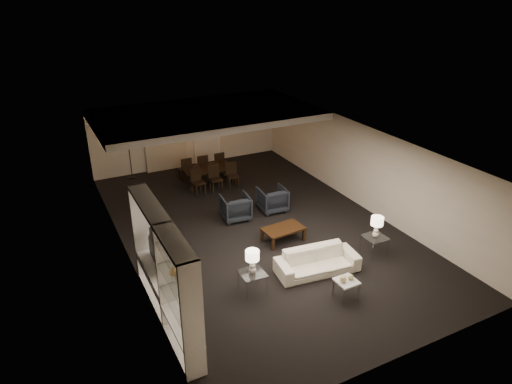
{
  "coord_description": "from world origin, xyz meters",
  "views": [
    {
      "loc": [
        -5.03,
        -9.94,
        6.22
      ],
      "look_at": [
        0.0,
        0.0,
        1.1
      ],
      "focal_mm": 32.0,
      "sensor_mm": 36.0,
      "label": 1
    }
  ],
  "objects": [
    {
      "name": "side_table_right",
      "position": [
        2.02,
        -2.54,
        0.25
      ],
      "size": [
        0.54,
        0.54,
        0.5
      ],
      "primitive_type": null,
      "rotation": [
        0.0,
        0.0,
        -0.01
      ],
      "color": "silver",
      "rests_on": "floor"
    },
    {
      "name": "floor_lamp",
      "position": [
        -2.24,
        5.2,
        0.9
      ],
      "size": [
        0.29,
        0.29,
        1.8
      ],
      "primitive_type": null,
      "rotation": [
        0.0,
        0.0,
        -0.13
      ],
      "color": "black",
      "rests_on": "floor"
    },
    {
      "name": "door",
      "position": [
        0.7,
        5.47,
        1.05
      ],
      "size": [
        0.9,
        0.05,
        2.1
      ],
      "primitive_type": "cube",
      "color": "silver",
      "rests_on": "wall_back"
    },
    {
      "name": "gold_gourd_b",
      "position": [
        0.42,
        -3.64,
        0.51
      ],
      "size": [
        0.13,
        0.13,
        0.13
      ],
      "primitive_type": "sphere",
      "color": "tan",
      "rests_on": "marble_table"
    },
    {
      "name": "chair_nr",
      "position": [
        0.56,
        2.82,
        0.42
      ],
      "size": [
        0.44,
        0.44,
        0.85
      ],
      "primitive_type": null,
      "rotation": [
        0.0,
        0.0,
        -0.13
      ],
      "color": "black",
      "rests_on": "floor"
    },
    {
      "name": "dining_table",
      "position": [
        -0.04,
        3.47,
        0.29
      ],
      "size": [
        1.66,
        0.97,
        0.57
      ],
      "primitive_type": "imported",
      "rotation": [
        0.0,
        0.0,
        -0.04
      ],
      "color": "black",
      "rests_on": "floor"
    },
    {
      "name": "wall_front",
      "position": [
        0.0,
        -5.5,
        1.25
      ],
      "size": [
        7.0,
        0.02,
        2.5
      ],
      "primitive_type": "cube",
      "color": "beige",
      "rests_on": "ground"
    },
    {
      "name": "table_lamp_left",
      "position": [
        -1.38,
        -2.54,
        0.78
      ],
      "size": [
        0.32,
        0.32,
        0.55
      ],
      "primitive_type": null,
      "rotation": [
        0.0,
        0.0,
        0.05
      ],
      "color": "beige",
      "rests_on": "side_table_left"
    },
    {
      "name": "armchair_left",
      "position": [
        -0.28,
        0.76,
        0.36
      ],
      "size": [
        0.86,
        0.88,
        0.73
      ],
      "primitive_type": "imported",
      "rotation": [
        0.0,
        0.0,
        3.04
      ],
      "color": "black",
      "rests_on": "floor"
    },
    {
      "name": "curtains",
      "position": [
        -0.9,
        5.42,
        1.2
      ],
      "size": [
        1.5,
        0.12,
        2.4
      ],
      "primitive_type": "cube",
      "color": "beige",
      "rests_on": "wall_back"
    },
    {
      "name": "chair_nl",
      "position": [
        -0.64,
        2.82,
        0.42
      ],
      "size": [
        0.44,
        0.44,
        0.85
      ],
      "primitive_type": null,
      "rotation": [
        0.0,
        0.0,
        0.14
      ],
      "color": "black",
      "rests_on": "floor"
    },
    {
      "name": "vase_blue",
      "position": [
        -3.31,
        -3.82,
        1.15
      ],
      "size": [
        0.17,
        0.17,
        0.18
      ],
      "primitive_type": "imported",
      "color": "#294EB4",
      "rests_on": "media_unit"
    },
    {
      "name": "chair_fr",
      "position": [
        0.56,
        4.12,
        0.42
      ],
      "size": [
        0.41,
        0.41,
        0.85
      ],
      "primitive_type": null,
      "rotation": [
        0.0,
        0.0,
        3.19
      ],
      "color": "black",
      "rests_on": "floor"
    },
    {
      "name": "floor_speaker",
      "position": [
        -2.99,
        -0.9,
        0.52
      ],
      "size": [
        0.15,
        0.15,
        1.04
      ],
      "primitive_type": "cube",
      "rotation": [
        0.0,
        0.0,
        0.42
      ],
      "color": "black",
      "rests_on": "floor"
    },
    {
      "name": "chair_fm",
      "position": [
        -0.04,
        4.12,
        0.42
      ],
      "size": [
        0.41,
        0.41,
        0.85
      ],
      "primitive_type": null,
      "rotation": [
        0.0,
        0.0,
        3.08
      ],
      "color": "black",
      "rests_on": "floor"
    },
    {
      "name": "ceiling_soffit",
      "position": [
        0.0,
        3.5,
        2.4
      ],
      "size": [
        7.0,
        4.0,
        0.2
      ],
      "primitive_type": "cube",
      "color": "silver",
      "rests_on": "ceiling"
    },
    {
      "name": "table_lamp_right",
      "position": [
        2.02,
        -2.54,
        0.78
      ],
      "size": [
        0.31,
        0.31,
        0.55
      ],
      "primitive_type": null,
      "rotation": [
        0.0,
        0.0,
        0.03
      ],
      "color": "beige",
      "rests_on": "side_table_right"
    },
    {
      "name": "sofa",
      "position": [
        0.32,
        -2.54,
        0.29
      ],
      "size": [
        2.03,
        0.99,
        0.57
      ],
      "primitive_type": "imported",
      "rotation": [
        0.0,
        0.0,
        -0.12
      ],
      "color": "beige",
      "rests_on": "floor"
    },
    {
      "name": "floor",
      "position": [
        0.0,
        0.0,
        0.0
      ],
      "size": [
        11.0,
        11.0,
        0.0
      ],
      "primitive_type": "plane",
      "color": "black",
      "rests_on": "ground"
    },
    {
      "name": "wall_right",
      "position": [
        3.5,
        0.0,
        1.25
      ],
      "size": [
        0.02,
        11.0,
        2.5
      ],
      "primitive_type": "cube",
      "color": "beige",
      "rests_on": "ground"
    },
    {
      "name": "pendant_light",
      "position": [
        0.3,
        3.5,
        1.92
      ],
      "size": [
        0.52,
        0.52,
        0.24
      ],
      "primitive_type": "cylinder",
      "color": "#D8591E",
      "rests_on": "ceiling_soffit"
    },
    {
      "name": "wall_left",
      "position": [
        -3.5,
        0.0,
        1.25
      ],
      "size": [
        0.02,
        11.0,
        2.5
      ],
      "primitive_type": "cube",
      "color": "beige",
      "rests_on": "ground"
    },
    {
      "name": "media_unit",
      "position": [
        -3.31,
        -2.6,
        1.18
      ],
      "size": [
        0.38,
        3.4,
        2.35
      ],
      "primitive_type": null,
      "color": "white",
      "rests_on": "wall_left"
    },
    {
      "name": "armchair_right",
      "position": [
        0.92,
        0.76,
        0.36
      ],
      "size": [
        0.83,
        0.85,
        0.73
      ],
      "primitive_type": "imported",
      "rotation": [
        0.0,
        0.0,
        3.07
      ],
      "color": "black",
      "rests_on": "floor"
    },
    {
      "name": "chair_fl",
      "position": [
        -0.64,
        4.12,
        0.42
      ],
      "size": [
        0.41,
        0.41,
        0.85
      ],
      "primitive_type": null,
      "rotation": [
        0.0,
        0.0,
        3.18
      ],
      "color": "black",
      "rests_on": "floor"
    },
    {
      "name": "painting",
      "position": [
        2.1,
        5.46,
        1.55
      ],
      "size": [
        0.95,
        0.04,
        0.65
      ],
      "primitive_type": "cube",
      "color": "#142D38",
      "rests_on": "wall_back"
    },
    {
      "name": "wall_back",
      "position": [
        0.0,
        5.5,
        1.25
      ],
      "size": [
        7.0,
        0.02,
        2.5
      ],
      "primitive_type": "cube",
      "color": "beige",
      "rests_on": "ground"
    },
    {
      "name": "gold_gourd_a",
      "position": [
        0.22,
        -3.64,
        0.52
      ],
      "size": [
        0.14,
        0.14,
        0.14
      ],
      "primitive_type": "sphere",
      "color": "tan",
      "rests_on": "marble_table"
    },
    {
      "name": "marble_table",
      "position": [
        0.32,
        -3.64,
        0.22
      ],
      "size": [
        0.45,
        0.45,
        0.45
      ],
      "primitive_type": null,
      "rotation": [
        0.0,
        0.0,
        0.01
      ],
      "color": "silver",
      "rests_on": "floor"
    },
    {
      "name": "coffee_table",
      "position": [
        0.32,
        -0.94,
        0.19
      ],
      "size": [
        1.11,
        0.7,
        0.38
      ],
      "primitive_type": null,
      "rotation": [
        0.0,
        0.0,
        0.07
      ],
      "color": "black",
      "rests_on": "floor"
    },
    {
      "name": "vase_amber",
      "position": [
        -3.31,
        -3.36,
        1.64
      ],
      "size": [
        0.16,
        0.16,
        0.17
      ],
      "primitive_type": "imported",
      "color": "#BA933E",
      "rests_on": "media_unit"
    },
    {
      "name": "television",
      "position": [
        -3.28,
        -1.68,
        1.07
      ],
      "size": [
        1.1,
        0.14,
        0.63
      ],
      "primitive_type": "imported",
      "rotation": [
        0.0,
        0.0,
        1.57
      ],
      "color": "black",
      "rests_on": "media_unit"
    },
    {
      "name": "chair_nm",
      "position": [
        -0.04,
        2.82,
        0.42
      ],
      "size": [
        0.4,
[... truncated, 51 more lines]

